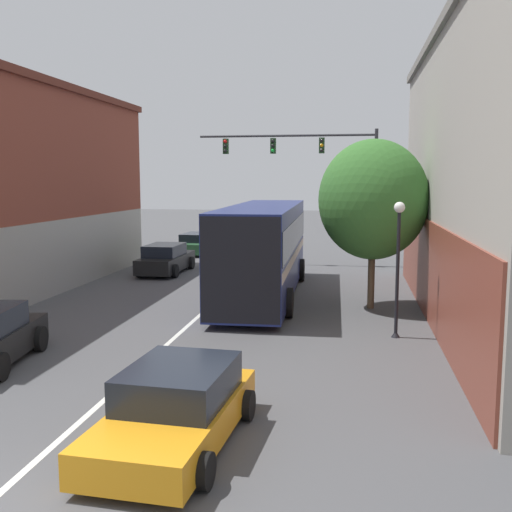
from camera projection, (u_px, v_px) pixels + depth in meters
name	position (u px, v px, depth m)	size (l,w,h in m)	color
lane_center_line	(213.00, 303.00, 21.96)	(0.14, 41.08, 0.01)	silver
bus	(264.00, 246.00, 23.15)	(3.02, 11.67, 3.53)	navy
hatchback_foreground	(176.00, 408.00, 10.31)	(2.34, 4.38, 1.33)	orange
parked_car_left_near	(198.00, 244.00, 36.64)	(2.11, 4.64, 1.26)	#285633
parked_car_left_far	(166.00, 259.00, 29.01)	(1.99, 4.51, 1.42)	black
traffic_signal_gantry	(316.00, 164.00, 31.10)	(9.32, 0.36, 7.08)	#333338
street_lamp	(398.00, 259.00, 16.99)	(0.31, 0.31, 3.91)	black
street_tree_near	(373.00, 200.00, 20.72)	(3.79, 3.41, 5.91)	brown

